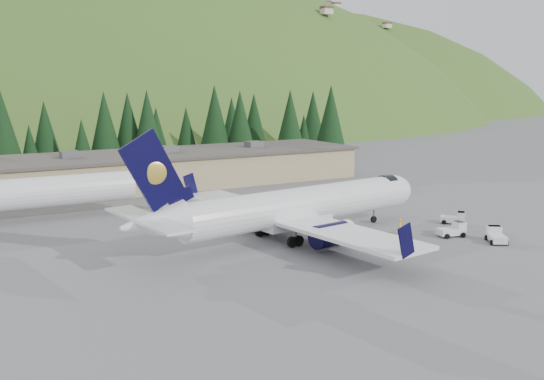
% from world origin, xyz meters
% --- Properties ---
extents(ground, '(600.00, 600.00, 0.00)m').
position_xyz_m(ground, '(0.00, 0.00, 0.00)').
color(ground, '#5D5D62').
extents(airliner, '(35.94, 33.82, 11.92)m').
position_xyz_m(airliner, '(-1.04, -0.13, 3.18)').
color(airliner, white).
rests_on(airliner, ground).
extents(second_airliner, '(27.50, 11.00, 10.05)m').
position_xyz_m(second_airliner, '(-24.92, 22.00, 3.32)').
color(second_airliner, white).
rests_on(second_airliner, ground).
extents(baggage_tug_a, '(3.07, 2.20, 1.51)m').
position_xyz_m(baggage_tug_a, '(13.82, -7.66, 0.68)').
color(baggage_tug_a, silver).
rests_on(baggage_tug_a, ground).
extents(baggage_tug_b, '(2.72, 2.87, 1.41)m').
position_xyz_m(baggage_tug_b, '(18.26, -3.69, 0.63)').
color(baggage_tug_b, silver).
rests_on(baggage_tug_b, ground).
extents(baggage_tug_c, '(2.75, 3.13, 1.50)m').
position_xyz_m(baggage_tug_c, '(15.72, -11.48, 0.67)').
color(baggage_tug_c, silver).
rests_on(baggage_tug_c, ground).
extents(terminal_building, '(71.00, 17.00, 6.10)m').
position_xyz_m(terminal_building, '(-5.01, 38.00, 2.62)').
color(terminal_building, '#988C61').
rests_on(terminal_building, ground).
extents(ramp_worker, '(0.71, 0.67, 1.63)m').
position_xyz_m(ramp_worker, '(9.62, -4.19, 0.82)').
color(ramp_worker, '#FACB00').
rests_on(ramp_worker, ground).
extents(tree_line, '(112.19, 18.99, 14.20)m').
position_xyz_m(tree_line, '(-5.62, 60.86, 7.89)').
color(tree_line, black).
rests_on(tree_line, ground).
extents(hills, '(614.00, 330.00, 300.00)m').
position_xyz_m(hills, '(53.34, 207.38, -82.80)').
color(hills, '#3A5C21').
rests_on(hills, ground).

